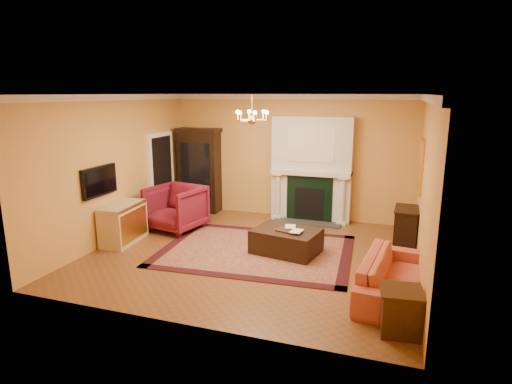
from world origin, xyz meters
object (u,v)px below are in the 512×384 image
at_px(wingback_armchair, 176,206).
at_px(console_table, 405,230).
at_px(coral_sofa, 392,269).
at_px(china_cabinet, 200,172).
at_px(pedestal_table, 189,204).
at_px(leather_ottoman, 286,241).
at_px(end_table, 400,312).
at_px(commode, 123,223).

relative_size(wingback_armchair, console_table, 1.37).
height_order(wingback_armchair, coral_sofa, wingback_armchair).
xyz_separation_m(china_cabinet, coral_sofa, (4.89, -3.43, -0.62)).
distance_m(china_cabinet, pedestal_table, 1.14).
distance_m(console_table, leather_ottoman, 2.36).
relative_size(pedestal_table, end_table, 1.26).
distance_m(wingback_armchair, console_table, 4.91).
bearing_deg(china_cabinet, console_table, -15.99).
relative_size(china_cabinet, wingback_armchair, 1.85).
bearing_deg(commode, pedestal_table, 68.20).
distance_m(china_cabinet, commode, 2.84).
relative_size(china_cabinet, end_table, 3.65).
bearing_deg(commode, coral_sofa, -11.46).
distance_m(pedestal_table, coral_sofa, 5.35).
bearing_deg(wingback_armchair, end_table, -18.56).
height_order(china_cabinet, pedestal_table, china_cabinet).
bearing_deg(leather_ottoman, console_table, 33.36).
relative_size(pedestal_table, console_table, 0.87).
bearing_deg(coral_sofa, end_table, -166.78).
distance_m(coral_sofa, end_table, 1.11).
distance_m(pedestal_table, console_table, 4.95).
height_order(coral_sofa, console_table, same).
distance_m(end_table, leather_ottoman, 3.10).
bearing_deg(end_table, console_table, 88.92).
xyz_separation_m(coral_sofa, end_table, (0.13, -1.09, -0.12)).
bearing_deg(console_table, coral_sofa, -93.17).
bearing_deg(commode, china_cabinet, 77.10).
bearing_deg(leather_ottoman, end_table, -36.77).
bearing_deg(wingback_armchair, commode, -107.04).
xyz_separation_m(commode, console_table, (5.51, 1.41, 0.00)).
bearing_deg(console_table, pedestal_table, 177.67).
bearing_deg(wingback_armchair, china_cabinet, 108.87).
height_order(china_cabinet, leather_ottoman, china_cabinet).
distance_m(commode, coral_sofa, 5.36).
height_order(wingback_armchair, console_table, wingback_armchair).
bearing_deg(wingback_armchair, coral_sofa, -8.60).
xyz_separation_m(china_cabinet, end_table, (5.02, -4.52, -0.75)).
distance_m(china_cabinet, console_table, 5.29).
bearing_deg(end_table, pedestal_table, 143.74).
bearing_deg(coral_sofa, pedestal_table, 68.58).
distance_m(pedestal_table, end_table, 6.05).
relative_size(wingback_armchair, end_table, 1.97).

